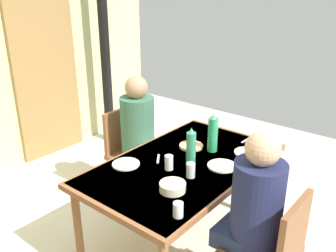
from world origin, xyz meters
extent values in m
cube|color=olive|center=(0.51, 2.29, 1.00)|extent=(0.80, 0.05, 2.00)
cylinder|color=black|center=(1.18, 2.02, 1.31)|extent=(0.12, 0.12, 2.62)
cube|color=brown|center=(0.16, 0.05, 0.70)|extent=(1.54, 0.92, 0.04)
cube|color=#E4AB92|center=(0.16, 0.05, 0.72)|extent=(1.48, 0.88, 0.00)
cylinder|color=brown|center=(0.86, -0.34, 0.34)|extent=(0.06, 0.06, 0.68)
cylinder|color=brown|center=(-0.54, 0.44, 0.34)|extent=(0.06, 0.06, 0.68)
cylinder|color=brown|center=(0.86, 0.44, 0.34)|extent=(0.06, 0.06, 0.68)
cube|color=brown|center=(-0.06, -0.69, 0.45)|extent=(0.40, 0.40, 0.04)
cube|color=brown|center=(-0.06, -0.87, 0.66)|extent=(0.38, 0.04, 0.42)
cube|color=brown|center=(0.39, 0.79, 0.45)|extent=(0.40, 0.40, 0.04)
cube|color=brown|center=(0.39, 0.97, 0.66)|extent=(0.38, 0.04, 0.42)
cylinder|color=brown|center=(0.56, 0.62, 0.21)|extent=(0.04, 0.04, 0.41)
cylinder|color=brown|center=(0.22, 0.62, 0.21)|extent=(0.04, 0.04, 0.41)
cylinder|color=brown|center=(0.56, 0.96, 0.21)|extent=(0.04, 0.04, 0.41)
cylinder|color=brown|center=(0.22, 0.96, 0.21)|extent=(0.04, 0.04, 0.41)
cube|color=#202D4F|center=(-0.06, -0.53, 0.51)|extent=(0.30, 0.22, 0.12)
cylinder|color=#1E2347|center=(-0.06, -0.64, 0.77)|extent=(0.30, 0.30, 0.52)
sphere|color=tan|center=(-0.06, -0.64, 1.12)|extent=(0.20, 0.20, 0.20)
cube|color=#3A6043|center=(0.39, 0.63, 0.51)|extent=(0.30, 0.22, 0.12)
cylinder|color=#38664C|center=(0.39, 0.74, 0.77)|extent=(0.30, 0.30, 0.52)
sphere|color=#A87A5B|center=(0.39, 0.74, 1.12)|extent=(0.20, 0.20, 0.20)
cylinder|color=#29975D|center=(0.46, 0.00, 0.86)|extent=(0.08, 0.08, 0.27)
cone|color=#309551|center=(0.46, 0.00, 1.01)|extent=(0.05, 0.05, 0.04)
cylinder|color=#348B65|center=(0.16, -0.01, 0.85)|extent=(0.07, 0.07, 0.25)
cone|color=#2C9065|center=(0.16, -0.01, 0.99)|extent=(0.05, 0.05, 0.04)
cylinder|color=beige|center=(-0.20, -0.13, 0.75)|extent=(0.17, 0.17, 0.05)
cylinder|color=white|center=(0.59, -0.24, 0.73)|extent=(0.20, 0.20, 0.01)
cylinder|color=white|center=(-0.14, 0.36, 0.73)|extent=(0.20, 0.20, 0.01)
cylinder|color=white|center=(0.28, -0.20, 0.73)|extent=(0.21, 0.21, 0.01)
cylinder|color=silver|center=(0.01, 0.07, 0.78)|extent=(0.06, 0.06, 0.11)
cylinder|color=silver|center=(-0.39, -0.32, 0.77)|extent=(0.06, 0.06, 0.09)
cylinder|color=silver|center=(0.02, -0.11, 0.78)|extent=(0.06, 0.06, 0.10)
cylinder|color=#DBB77A|center=(0.41, 0.17, 0.73)|extent=(0.19, 0.19, 0.02)
cube|color=silver|center=(0.81, -0.11, 0.73)|extent=(0.15, 0.02, 0.00)
cube|color=silver|center=(0.08, 0.23, 0.73)|extent=(0.13, 0.10, 0.00)
camera|label=1|loc=(-1.76, -1.37, 1.97)|focal=38.93mm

